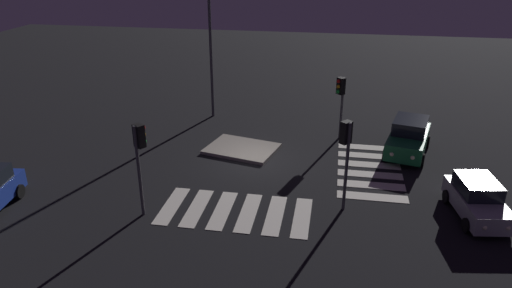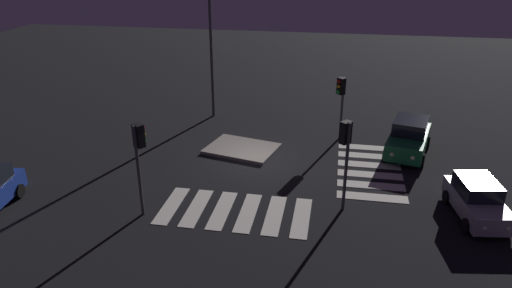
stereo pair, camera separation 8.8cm
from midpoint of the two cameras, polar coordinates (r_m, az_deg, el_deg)
ground_plane at (r=25.00m, az=0.10°, el=-2.11°), size 80.00×80.00×0.00m
traffic_island at (r=26.30m, az=-1.63°, el=-0.58°), size 4.29×3.60×0.18m
car_green at (r=26.90m, az=18.15°, el=0.76°), size 2.89×4.69×1.93m
car_silver at (r=21.83m, az=25.34°, el=-6.14°), size 2.20×3.94×1.65m
traffic_light_north at (r=27.37m, az=10.38°, el=6.11°), size 0.53×0.54×3.72m
traffic_light_east at (r=19.75m, az=10.91°, el=0.03°), size 0.53×0.54×4.02m
traffic_light_south at (r=19.57m, az=-13.86°, el=-0.39°), size 0.54×0.53×4.05m
street_lamp at (r=30.34m, az=-5.47°, el=13.75°), size 0.56×0.56×8.60m
crosswalk_near at (r=20.51m, az=-2.45°, el=-8.17°), size 6.45×3.20×0.02m
crosswalk_side at (r=24.76m, az=13.71°, el=-3.05°), size 3.20×6.45×0.02m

